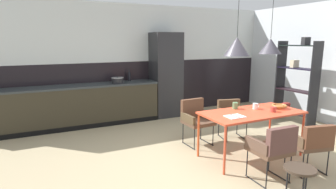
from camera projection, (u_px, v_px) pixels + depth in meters
The scene contains 21 objects.
ground_plane at pixel (214, 166), 4.19m from camera, with size 9.57×9.57×0.00m, color tan.
back_wall_splashback_dark at pixel (140, 88), 7.00m from camera, with size 7.36×0.12×1.36m, color black.
back_wall_panel_upper at pixel (138, 33), 6.73m from camera, with size 7.36×0.12×1.36m, color silver.
kitchen_counter at pixel (73, 106), 6.02m from camera, with size 3.77×0.63×0.91m.
refrigerator_column at pixel (166, 75), 6.85m from camera, with size 0.69×0.60×2.06m, color #232326.
dining_table at pixel (252, 115), 4.42m from camera, with size 1.63×0.78×0.75m.
armchair_facing_counter at pixel (231, 113), 5.37m from camera, with size 0.57×0.56×0.73m.
armchair_near_window at pixel (311, 141), 3.86m from camera, with size 0.57×0.56×0.75m.
armchair_far_side at pixel (196, 116), 5.03m from camera, with size 0.51×0.49×0.81m.
armchair_corner_seat at pixel (274, 146), 3.60m from camera, with size 0.50×0.49×0.80m.
fruit_bowl at pixel (279, 106), 4.62m from camera, with size 0.25×0.25×0.07m.
open_book at pixel (235, 117), 4.11m from camera, with size 0.27×0.22×0.02m.
mug_short_terracotta at pixel (235, 106), 4.59m from camera, with size 0.14×0.09×0.11m.
mug_tall_blue at pixel (255, 106), 4.58m from camera, with size 0.13×0.08×0.10m.
mug_wide_latte at pixel (273, 109), 4.40m from camera, with size 0.13×0.09×0.08m.
cooking_pot at pixel (118, 80), 6.28m from camera, with size 0.28×0.28×0.16m.
bottle_wine_green at pixel (129, 76), 6.61m from camera, with size 0.07×0.07×0.30m.
side_stool at pixel (300, 171), 3.08m from camera, with size 0.35×0.35×0.48m.
open_shelf_unit at pixel (296, 80), 6.24m from camera, with size 0.30×0.95×1.94m.
pendant_lamp_over_table_near at pixel (237, 46), 4.12m from camera, with size 0.39×0.39×1.04m.
pendant_lamp_over_table_far at pixel (270, 46), 4.38m from camera, with size 0.35×0.35×1.02m.
Camera 1 is at (-2.31, -3.22, 1.87)m, focal length 29.51 mm.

